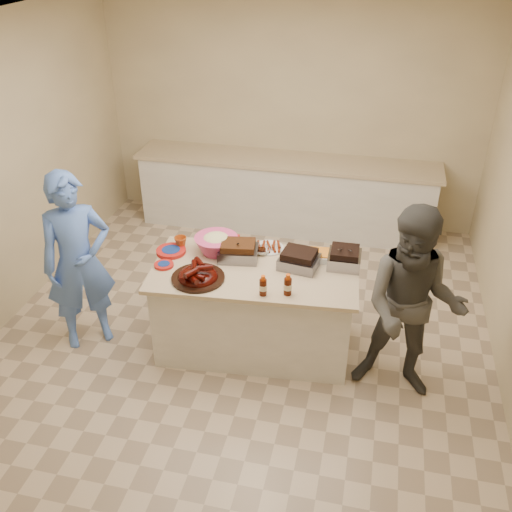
% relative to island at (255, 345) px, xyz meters
% --- Properties ---
extents(room, '(4.50, 5.00, 2.70)m').
position_rel_island_xyz_m(room, '(-0.15, 0.12, 0.00)').
color(room, beige).
rests_on(room, ground).
extents(back_counter, '(3.60, 0.64, 0.90)m').
position_rel_island_xyz_m(back_counter, '(-0.15, 2.32, 0.45)').
color(back_counter, silver).
rests_on(back_counter, ground).
extents(island, '(1.79, 1.04, 0.82)m').
position_rel_island_xyz_m(island, '(0.00, 0.00, 0.00)').
color(island, silver).
rests_on(island, ground).
extents(rib_platter, '(0.44, 0.44, 0.18)m').
position_rel_island_xyz_m(rib_platter, '(-0.42, -0.25, 0.82)').
color(rib_platter, '#3E0602').
rests_on(rib_platter, island).
extents(pulled_pork_tray, '(0.37, 0.30, 0.10)m').
position_rel_island_xyz_m(pulled_pork_tray, '(-0.18, 0.14, 0.82)').
color(pulled_pork_tray, '#47230F').
rests_on(pulled_pork_tray, island).
extents(brisket_tray, '(0.35, 0.31, 0.10)m').
position_rel_island_xyz_m(brisket_tray, '(0.36, 0.12, 0.82)').
color(brisket_tray, black).
rests_on(brisket_tray, island).
extents(roasting_pan, '(0.28, 0.28, 0.11)m').
position_rel_island_xyz_m(roasting_pan, '(0.72, 0.23, 0.82)').
color(roasting_pan, gray).
rests_on(roasting_pan, island).
extents(coleslaw_bowl, '(0.41, 0.41, 0.26)m').
position_rel_island_xyz_m(coleslaw_bowl, '(-0.39, 0.20, 0.82)').
color(coleslaw_bowl, '#CE3E74').
rests_on(coleslaw_bowl, island).
extents(sausage_plate, '(0.32, 0.32, 0.05)m').
position_rel_island_xyz_m(sausage_plate, '(0.04, 0.36, 0.82)').
color(sausage_plate, silver).
rests_on(sausage_plate, island).
extents(mac_cheese_dish, '(0.29, 0.22, 0.07)m').
position_rel_island_xyz_m(mac_cheese_dish, '(0.51, 0.29, 0.82)').
color(mac_cheese_dish, orange).
rests_on(mac_cheese_dish, island).
extents(bbq_bottle_a, '(0.06, 0.06, 0.18)m').
position_rel_island_xyz_m(bbq_bottle_a, '(0.15, -0.35, 0.82)').
color(bbq_bottle_a, '#3D1104').
rests_on(bbq_bottle_a, island).
extents(bbq_bottle_b, '(0.07, 0.07, 0.18)m').
position_rel_island_xyz_m(bbq_bottle_b, '(0.33, -0.30, 0.82)').
color(bbq_bottle_b, '#3D1104').
rests_on(bbq_bottle_b, island).
extents(mustard_bottle, '(0.04, 0.04, 0.11)m').
position_rel_island_xyz_m(mustard_bottle, '(-0.29, 0.02, 0.82)').
color(mustard_bottle, '#DDAD03').
rests_on(mustard_bottle, island).
extents(sauce_bowl, '(0.15, 0.06, 0.15)m').
position_rel_island_xyz_m(sauce_bowl, '(0.00, 0.27, 0.82)').
color(sauce_bowl, silver).
rests_on(sauce_bowl, island).
extents(plate_stack_large, '(0.28, 0.28, 0.03)m').
position_rel_island_xyz_m(plate_stack_large, '(-0.78, 0.10, 0.82)').
color(plate_stack_large, '#A81813').
rests_on(plate_stack_large, island).
extents(plate_stack_small, '(0.18, 0.18, 0.02)m').
position_rel_island_xyz_m(plate_stack_small, '(-0.76, -0.12, 0.82)').
color(plate_stack_small, '#A81813').
rests_on(plate_stack_small, island).
extents(plastic_cup, '(0.12, 0.11, 0.11)m').
position_rel_island_xyz_m(plastic_cup, '(-0.72, 0.21, 0.82)').
color(plastic_cup, '#A64613').
rests_on(plastic_cup, island).
extents(basket_stack, '(0.19, 0.15, 0.09)m').
position_rel_island_xyz_m(basket_stack, '(-0.31, 0.32, 0.82)').
color(basket_stack, '#A81813').
rests_on(basket_stack, island).
extents(guest_blue, '(1.48, 1.66, 0.39)m').
position_rel_island_xyz_m(guest_blue, '(-1.50, -0.23, 0.00)').
color(guest_blue, '#537CD8').
rests_on(guest_blue, ground).
extents(guest_gray, '(0.93, 1.70, 0.62)m').
position_rel_island_xyz_m(guest_gray, '(1.29, -0.25, 0.00)').
color(guest_gray, '#4B4943').
rests_on(guest_gray, ground).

